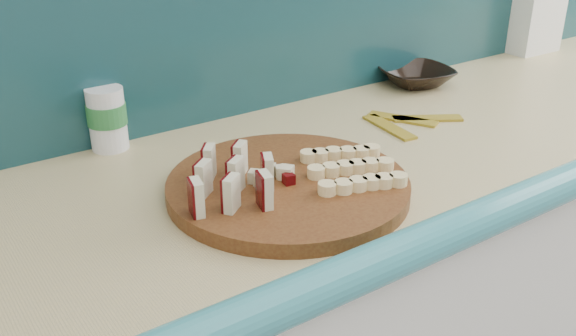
# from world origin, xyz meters

# --- Properties ---
(kitchen_counter) EXTENTS (2.20, 0.63, 0.91)m
(kitchen_counter) POSITION_xyz_m (0.10, 1.50, 0.46)
(kitchen_counter) COLOR white
(kitchen_counter) RESTS_ON ground
(cutting_board) EXTENTS (0.49, 0.49, 0.02)m
(cutting_board) POSITION_xyz_m (-0.36, 1.43, 0.92)
(cutting_board) COLOR #4A210F
(cutting_board) RESTS_ON kitchen_counter
(apple_wedges) EXTENTS (0.15, 0.17, 0.05)m
(apple_wedges) POSITION_xyz_m (-0.46, 1.44, 0.96)
(apple_wedges) COLOR beige
(apple_wedges) RESTS_ON cutting_board
(apple_chunks) EXTENTS (0.06, 0.06, 0.02)m
(apple_chunks) POSITION_xyz_m (-0.39, 1.44, 0.94)
(apple_chunks) COLOR #F1ECC1
(apple_chunks) RESTS_ON cutting_board
(banana_slices) EXTENTS (0.18, 0.18, 0.02)m
(banana_slices) POSITION_xyz_m (-0.27, 1.39, 0.94)
(banana_slices) COLOR #FEE39B
(banana_slices) RESTS_ON cutting_board
(brown_bowl) EXTENTS (0.20, 0.20, 0.04)m
(brown_bowl) POSITION_xyz_m (0.20, 1.71, 0.93)
(brown_bowl) COLOR black
(brown_bowl) RESTS_ON kitchen_counter
(flour_bag) EXTENTS (0.15, 0.11, 0.25)m
(flour_bag) POSITION_xyz_m (0.68, 1.76, 1.04)
(flour_bag) COLOR white
(flour_bag) RESTS_ON kitchen_counter
(canister) EXTENTS (0.07, 0.07, 0.11)m
(canister) POSITION_xyz_m (-0.53, 1.76, 0.97)
(canister) COLOR white
(canister) RESTS_ON kitchen_counter
(banana_peel) EXTENTS (0.19, 0.16, 0.01)m
(banana_peel) POSITION_xyz_m (0.01, 1.54, 0.91)
(banana_peel) COLOR gold
(banana_peel) RESTS_ON kitchen_counter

